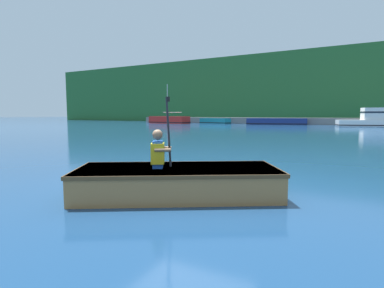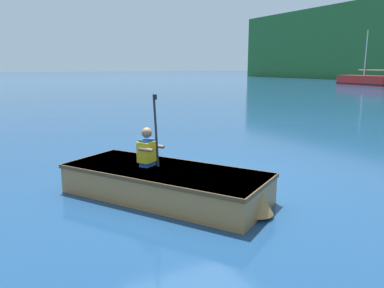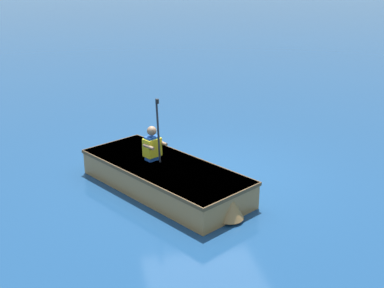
% 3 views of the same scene
% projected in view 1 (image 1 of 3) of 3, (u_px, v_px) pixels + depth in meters
% --- Properties ---
extents(ground_plane, '(300.00, 300.00, 0.00)m').
position_uv_depth(ground_plane, '(182.00, 182.00, 6.02)').
color(ground_plane, navy).
extents(shoreline_ridge, '(120.00, 20.00, 11.64)m').
position_uv_depth(shoreline_ridge, '(338.00, 90.00, 54.13)').
color(shoreline_ridge, '#28602D').
rests_on(shoreline_ridge, ground).
extents(waterfront_warehouse_left, '(6.51, 10.67, 8.93)m').
position_uv_depth(waterfront_warehouse_left, '(297.00, 97.00, 53.24)').
color(waterfront_warehouse_left, tan).
rests_on(waterfront_warehouse_left, ground).
extents(waterfront_office_block_center, '(7.85, 6.66, 9.82)m').
position_uv_depth(waterfront_office_block_center, '(333.00, 93.00, 49.86)').
color(waterfront_office_block_center, tan).
rests_on(waterfront_office_block_center, ground).
extents(marina_dock, '(58.63, 2.40, 0.90)m').
position_uv_depth(marina_dock, '(329.00, 121.00, 39.73)').
color(marina_dock, slate).
rests_on(marina_dock, ground).
extents(moored_boat_dock_west_end, '(6.56, 2.89, 5.93)m').
position_uv_depth(moored_boat_dock_west_end, '(169.00, 120.00, 45.60)').
color(moored_boat_dock_west_end, red).
rests_on(moored_boat_dock_west_end, ground).
extents(moored_boat_dock_west_inner, '(8.13, 4.06, 2.14)m').
position_uv_depth(moored_boat_dock_west_inner, '(375.00, 119.00, 34.74)').
color(moored_boat_dock_west_inner, white).
rests_on(moored_boat_dock_west_inner, ground).
extents(moored_boat_dock_center_far, '(7.98, 3.80, 0.85)m').
position_uv_depth(moored_boat_dock_center_far, '(276.00, 122.00, 39.93)').
color(moored_boat_dock_center_far, navy).
rests_on(moored_boat_dock_center_far, ground).
extents(moored_boat_dock_east_end, '(5.14, 2.67, 0.79)m').
position_uv_depth(moored_boat_dock_east_end, '(215.00, 121.00, 44.90)').
color(moored_boat_dock_east_end, '#197A84').
rests_on(moored_boat_dock_east_end, ground).
extents(rowboat_foreground, '(3.51, 2.86, 0.47)m').
position_uv_depth(rowboat_foreground, '(181.00, 180.00, 4.98)').
color(rowboat_foreground, '#A3703D').
rests_on(rowboat_foreground, ground).
extents(person_paddler, '(0.45, 0.45, 1.16)m').
position_uv_depth(person_paddler, '(158.00, 151.00, 4.92)').
color(person_paddler, '#1E4CA5').
rests_on(person_paddler, rowboat_foreground).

